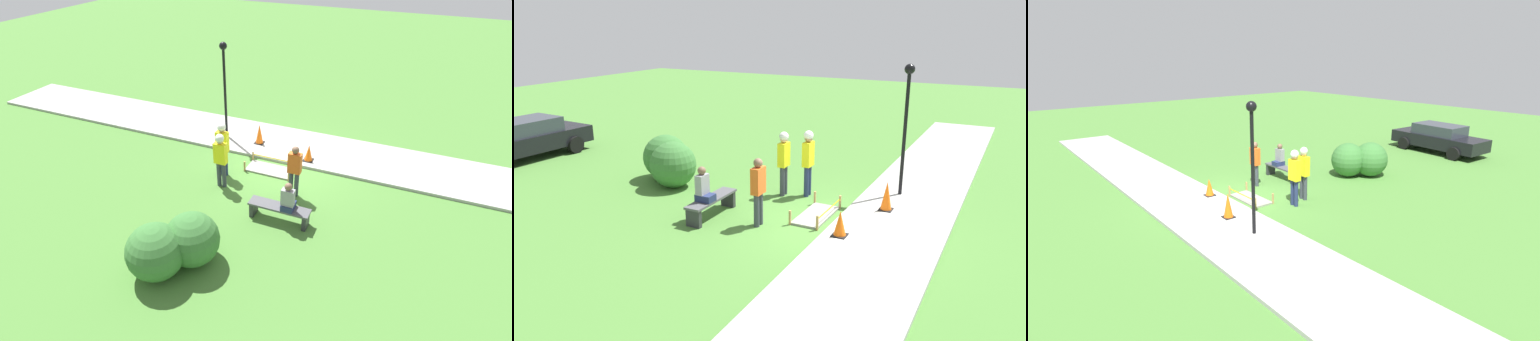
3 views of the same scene
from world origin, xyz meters
TOP-DOWN VIEW (x-y plane):
  - ground_plane at (0.00, 0.00)m, footprint 60.00×60.00m
  - sidewalk at (0.00, -1.33)m, footprint 28.00×2.66m
  - wet_concrete_patch at (0.50, 0.60)m, footprint 1.64×0.78m
  - traffic_cone_near_patch at (-0.55, -0.42)m, footprint 0.34×0.34m
  - traffic_cone_far_patch at (1.54, -0.94)m, footprint 0.34×0.34m
  - park_bench at (-0.71, 3.00)m, footprint 1.78×0.44m
  - person_seated_on_bench at (-0.98, 3.05)m, footprint 0.36×0.44m
  - worker_supervisor at (1.86, 1.43)m, footprint 0.40×0.28m
  - worker_assistant at (1.60, 2.07)m, footprint 0.40×0.27m
  - bystander_in_orange_shirt at (-0.69, 1.64)m, footprint 0.40×0.23m
  - lamppost_near at (2.95, -0.97)m, footprint 0.28×0.28m
  - parked_car_black at (0.78, 12.07)m, footprint 4.75×2.16m
  - shrub_rounded_near at (0.71, 5.33)m, footprint 1.39×1.39m
  - shrub_rounded_mid at (1.27, 6.05)m, footprint 1.41×1.41m

SIDE VIEW (x-z plane):
  - ground_plane at x=0.00m, z-range 0.00..0.00m
  - wet_concrete_patch at x=0.50m, z-range -0.15..0.23m
  - sidewalk at x=0.00m, z-range 0.00..0.10m
  - park_bench at x=-0.71m, z-range 0.10..0.61m
  - traffic_cone_near_patch at x=-0.55m, z-range 0.10..0.70m
  - traffic_cone_far_patch at x=1.54m, z-range 0.10..0.87m
  - shrub_rounded_near at x=0.71m, z-range 0.00..1.39m
  - shrub_rounded_mid at x=1.27m, z-range 0.00..1.41m
  - parked_car_black at x=0.78m, z-range 0.03..1.47m
  - person_seated_on_bench at x=-0.98m, z-range 0.41..1.30m
  - bystander_in_orange_shirt at x=-0.69m, z-range 0.11..1.83m
  - worker_assistant at x=1.60m, z-range 0.19..2.06m
  - worker_supervisor at x=1.86m, z-range 0.21..2.12m
  - lamppost_near at x=2.95m, z-range 0.69..4.34m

